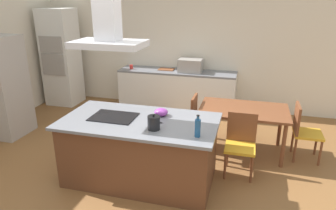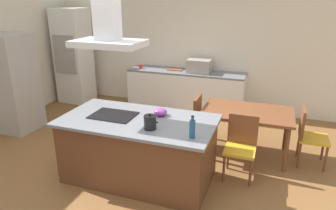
{
  "view_description": "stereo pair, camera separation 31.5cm",
  "coord_description": "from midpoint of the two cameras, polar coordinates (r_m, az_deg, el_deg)",
  "views": [
    {
      "loc": [
        1.36,
        -3.56,
        2.46
      ],
      "look_at": [
        0.29,
        0.4,
        1.0
      ],
      "focal_mm": 32.87,
      "sensor_mm": 36.0,
      "label": 1
    },
    {
      "loc": [
        1.66,
        -3.46,
        2.46
      ],
      "look_at": [
        0.29,
        0.4,
        1.0
      ],
      "focal_mm": 32.87,
      "sensor_mm": 36.0,
      "label": 2
    }
  ],
  "objects": [
    {
      "name": "ground",
      "position": [
        5.79,
        2.53,
        -5.58
      ],
      "size": [
        16.0,
        16.0,
        0.0
      ],
      "primitive_type": "plane",
      "color": "brown"
    },
    {
      "name": "wall_back",
      "position": [
        7.02,
        7.0,
        10.37
      ],
      "size": [
        7.2,
        0.1,
        2.7
      ],
      "primitive_type": "cube",
      "color": "beige",
      "rests_on": "ground"
    },
    {
      "name": "kitchen_island",
      "position": [
        4.32,
        -3.34,
        -8.14
      ],
      "size": [
        2.09,
        1.12,
        0.9
      ],
      "color": "#59331E",
      "rests_on": "ground"
    },
    {
      "name": "cooktop",
      "position": [
        4.28,
        -8.05,
        -1.91
      ],
      "size": [
        0.6,
        0.44,
        0.01
      ],
      "primitive_type": "cube",
      "color": "black",
      "rests_on": "kitchen_island"
    },
    {
      "name": "tea_kettle",
      "position": [
        3.79,
        -0.95,
        -3.25
      ],
      "size": [
        0.21,
        0.16,
        0.2
      ],
      "color": "black",
      "rests_on": "kitchen_island"
    },
    {
      "name": "olive_oil_bottle",
      "position": [
        3.58,
        7.05,
        -4.37
      ],
      "size": [
        0.07,
        0.07,
        0.27
      ],
      "color": "navy",
      "rests_on": "kitchen_island"
    },
    {
      "name": "mixing_bowl",
      "position": [
        4.23,
        0.7,
        -1.32
      ],
      "size": [
        0.19,
        0.19,
        0.1
      ],
      "primitive_type": "ellipsoid",
      "color": "purple",
      "rests_on": "kitchen_island"
    },
    {
      "name": "back_counter",
      "position": [
        6.91,
        4.57,
        2.64
      ],
      "size": [
        2.58,
        0.62,
        0.9
      ],
      "color": "silver",
      "rests_on": "ground"
    },
    {
      "name": "countertop_microwave",
      "position": [
        6.69,
        7.19,
        7.21
      ],
      "size": [
        0.5,
        0.38,
        0.28
      ],
      "primitive_type": "cube",
      "color": "#9E9993",
      "rests_on": "back_counter"
    },
    {
      "name": "coffee_mug_red",
      "position": [
        7.05,
        -3.77,
        7.16
      ],
      "size": [
        0.08,
        0.08,
        0.09
      ],
      "primitive_type": "cylinder",
      "color": "red",
      "rests_on": "back_counter"
    },
    {
      "name": "cutting_board",
      "position": [
        6.91,
        2.71,
        6.62
      ],
      "size": [
        0.34,
        0.24,
        0.02
      ],
      "primitive_type": "cube",
      "color": "brown",
      "rests_on": "back_counter"
    },
    {
      "name": "wall_oven_stack",
      "position": [
        7.7,
        -15.98,
        8.7
      ],
      "size": [
        0.7,
        0.66,
        2.2
      ],
      "color": "silver",
      "rests_on": "ground"
    },
    {
      "name": "refrigerator",
      "position": [
        6.41,
        -25.87,
        3.63
      ],
      "size": [
        0.8,
        0.73,
        1.82
      ],
      "color": "#9E9993",
      "rests_on": "ground"
    },
    {
      "name": "dining_table",
      "position": [
        5.07,
        16.21,
        -1.95
      ],
      "size": [
        1.4,
        0.9,
        0.75
      ],
      "color": "brown",
      "rests_on": "ground"
    },
    {
      "name": "chair_facing_island",
      "position": [
        4.52,
        15.39,
        -6.76
      ],
      "size": [
        0.42,
        0.42,
        0.89
      ],
      "color": "gold",
      "rests_on": "ground"
    },
    {
      "name": "chair_at_right_end",
      "position": [
        5.17,
        26.19,
        -4.71
      ],
      "size": [
        0.42,
        0.42,
        0.89
      ],
      "color": "gold",
      "rests_on": "ground"
    },
    {
      "name": "chair_at_left_end",
      "position": [
        5.24,
        6.04,
        -2.39
      ],
      "size": [
        0.42,
        0.42,
        0.89
      ],
      "color": "gold",
      "rests_on": "ground"
    },
    {
      "name": "range_hood",
      "position": [
        4.0,
        -8.88,
        14.23
      ],
      "size": [
        0.9,
        0.55,
        0.78
      ],
      "color": "#ADADB2"
    }
  ]
}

